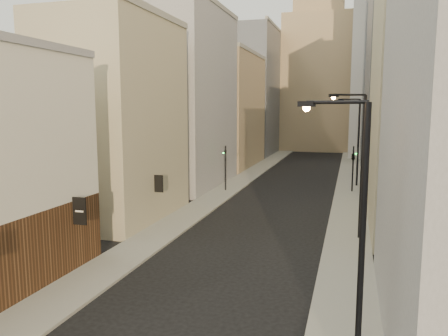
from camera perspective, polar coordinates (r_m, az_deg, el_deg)
sidewalk_left at (r=62.66m, az=4.16°, el=-0.38°), size 3.00×140.00×0.15m
sidewalk_right at (r=61.31m, az=16.12°, el=-0.85°), size 3.00×140.00×0.15m
left_bldg_beige at (r=36.66m, az=-14.07°, el=5.99°), size 8.00×12.00×16.00m
left_bldg_grey at (r=51.11m, az=-4.97°, el=8.91°), size 8.00×16.00×20.00m
left_bldg_tan at (r=68.19m, az=0.57°, el=7.42°), size 8.00×18.00×17.00m
left_bldg_wingrid at (r=87.66m, az=4.17°, el=9.79°), size 8.00×20.00×24.00m
right_bldg_beige at (r=36.08m, az=25.39°, el=8.62°), size 8.00×16.00×20.00m
right_bldg_wingrid at (r=56.05m, az=22.35°, el=11.34°), size 8.00×20.00×26.00m
highrise at (r=86.05m, az=24.99°, el=18.30°), size 21.00×23.00×51.20m
clock_tower at (r=98.30m, az=12.16°, el=12.72°), size 14.00×14.00×44.90m
white_tower at (r=84.26m, az=19.16°, el=13.97°), size 8.00×8.00×41.50m
streetlamp_near at (r=14.84m, az=16.79°, el=-7.11°), size 2.35×0.95×9.31m
streetlamp_mid at (r=30.79m, az=17.22°, el=1.25°), size 2.44×1.26×9.97m
streetlamp_far at (r=52.01m, az=16.89°, el=3.90°), size 2.52×1.11×10.07m
traffic_light_left at (r=47.10m, az=0.21°, el=1.33°), size 0.56×0.47×5.00m
traffic_light_right at (r=48.43m, az=16.54°, el=1.39°), size 0.69×0.69×5.00m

